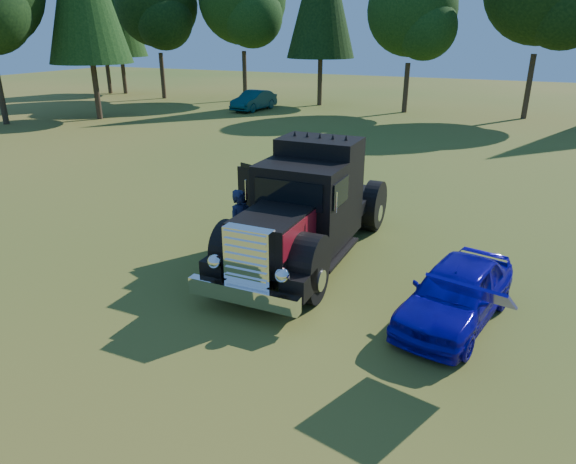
# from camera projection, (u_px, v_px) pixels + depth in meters

# --- Properties ---
(ground) EXTENTS (120.00, 120.00, 0.00)m
(ground) POSITION_uv_depth(u_px,v_px,m) (284.00, 313.00, 10.85)
(ground) COLOR #335B1B
(ground) RESTS_ON ground
(diamond_t_truck) EXTENTS (3.32, 7.16, 3.00)m
(diamond_t_truck) POSITION_uv_depth(u_px,v_px,m) (306.00, 212.00, 12.99)
(diamond_t_truck) COLOR black
(diamond_t_truck) RESTS_ON ground
(hotrod_coupe) EXTENTS (2.28, 4.25, 1.89)m
(hotrod_coupe) POSITION_uv_depth(u_px,v_px,m) (456.00, 292.00, 10.33)
(hotrod_coupe) COLOR #0720A1
(hotrod_coupe) RESTS_ON ground
(spectator_near) EXTENTS (0.64, 0.80, 1.92)m
(spectator_near) POSITION_uv_depth(u_px,v_px,m) (241.00, 227.00, 12.91)
(spectator_near) COLOR #1C2D41
(spectator_near) RESTS_ON ground
(spectator_far) EXTENTS (1.05, 1.02, 1.71)m
(spectator_far) POSITION_uv_depth(u_px,v_px,m) (244.00, 223.00, 13.45)
(spectator_far) COLOR #21364F
(spectator_far) RESTS_ON ground
(distant_teal_car) EXTENTS (1.87, 4.42, 1.42)m
(distant_teal_car) POSITION_uv_depth(u_px,v_px,m) (254.00, 100.00, 38.07)
(distant_teal_car) COLOR #0A3E3C
(distant_teal_car) RESTS_ON ground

